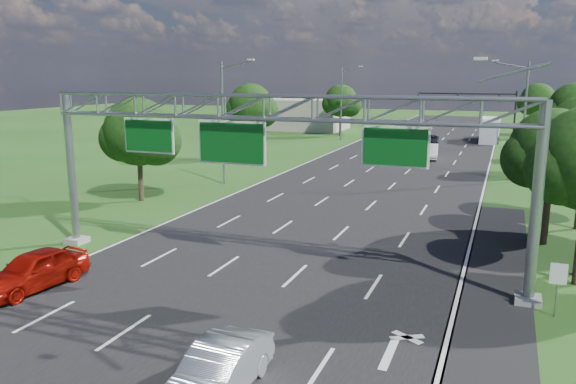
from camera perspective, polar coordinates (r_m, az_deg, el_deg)
The scene contains 21 objects.
ground at distance 43.15m, azimuth 7.16°, elevation -0.21°, with size 220.00×220.00×0.00m, color #1F4514.
road at distance 43.15m, azimuth 7.16°, elevation -0.21°, with size 18.00×180.00×0.02m, color black.
road_flare at distance 26.50m, azimuth 20.22°, elevation -8.57°, with size 3.00×30.00×0.02m, color black.
sign_gantry at distance 25.09m, azimuth -1.99°, elevation 7.21°, with size 23.50×1.00×9.56m.
regulatory_sign at distance 23.25m, azimuth 25.75°, elevation -7.93°, with size 0.60×0.08×2.10m.
traffic_signal at distance 76.11m, azimuth 19.45°, elevation 8.30°, with size 12.21×0.24×7.00m.
streetlight_l_near at distance 46.40m, azimuth -6.43°, elevation 7.61°, with size 2.97×0.22×10.16m.
streetlight_l_far at distance 79.03m, azimuth 5.58°, elevation 9.31°, with size 2.97×0.22×10.16m.
streetlight_r_mid at distance 51.09m, azimuth 22.68°, elevation 7.16°, with size 2.97×0.22×10.16m.
tree_verge_la at distance 41.11m, azimuth -14.86°, elevation 5.61°, with size 5.76×4.80×7.40m.
tree_verge_lb at distance 61.91m, azimuth -3.73°, elevation 8.52°, with size 5.76×4.80×8.06m.
tree_verge_lc at distance 84.34m, azimuth 5.45°, elevation 9.05°, with size 5.76×4.80×7.62m.
tree_verge_rd at distance 59.38m, azimuth 27.19°, elevation 7.34°, with size 5.76×4.80×8.28m.
tree_verge_re at distance 89.16m, azimuth 24.06°, elevation 8.38°, with size 5.76×4.80×7.84m.
building_left at distance 94.84m, azimuth 1.43°, elevation 7.89°, with size 14.00×10.00×5.00m, color #AB9D8F.
red_coupe at distance 26.26m, azimuth -24.40°, elevation -7.20°, with size 1.93×4.79×1.63m, color #A71107.
silver_sedan at distance 16.63m, azimuth -7.10°, elevation -17.61°, with size 1.58×4.52×1.49m, color #B6BDC2.
car_queue_a at distance 74.39m, azimuth 10.60°, elevation 5.24°, with size 1.94×4.77×1.38m, color silver.
car_queue_b at distance 76.96m, azimuth 14.33°, elevation 5.20°, with size 1.92×4.17×1.16m, color black.
car_queue_d at distance 62.74m, azimuth 14.20°, elevation 4.00°, with size 1.69×4.83×1.59m, color silver.
box_truck at distance 81.97m, azimuth 19.80°, elevation 5.92°, with size 2.59×8.47×3.19m.
Camera 1 is at (10.23, -10.97, 8.87)m, focal length 35.00 mm.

